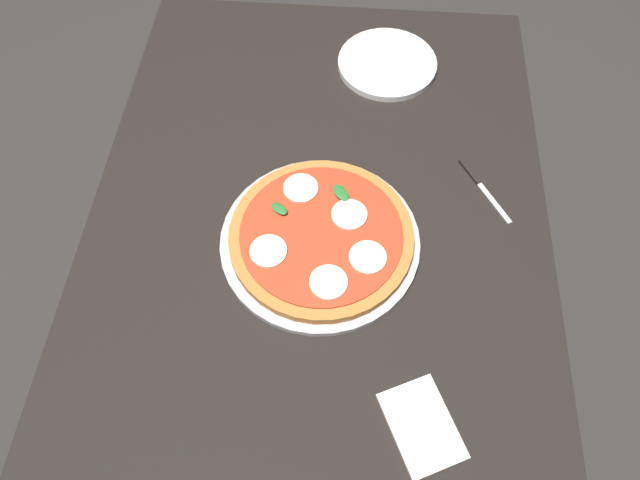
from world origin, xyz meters
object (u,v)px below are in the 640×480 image
Objects in this scene: pizza at (321,236)px; knife at (478,182)px; napkin at (422,426)px; serving_tray at (320,241)px; plate_white at (387,64)px; dining_table at (318,254)px.

pizza is 2.25× the size of knife.
pizza is 0.35m from napkin.
napkin is at bearing 30.00° from serving_tray.
dining_table is at bearing -15.85° from plate_white.
knife is at bearing 166.27° from napkin.
plate_white is 0.34m from knife.
plate_white reaches higher than dining_table.
pizza is 2.44× the size of napkin.
knife is at bearing 118.36° from pizza.
serving_tray is at bearing -75.91° from pizza.
serving_tray reaches higher than dining_table.
serving_tray is 2.66× the size of napkin.
napkin is (0.34, 0.18, 0.12)m from dining_table.
pizza is at bearing -13.36° from plate_white.
plate_white is 0.75m from napkin.
knife is at bearing 118.27° from serving_tray.
pizza is 1.51× the size of plate_white.
knife is (-0.15, 0.28, -0.02)m from pizza.
napkin is 0.47m from knife.
serving_tray is 0.46m from plate_white.
knife is (-0.15, 0.28, -0.00)m from serving_tray.
plate_white is (-0.45, 0.11, 0.00)m from serving_tray.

